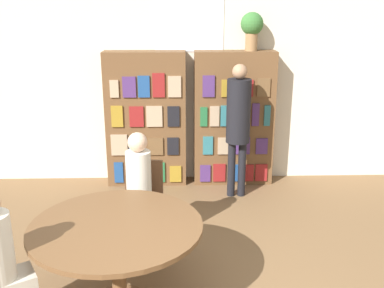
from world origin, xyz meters
name	(u,v)px	position (x,y,z in m)	size (l,w,h in m)	color
wall_back	(190,73)	(0.00, 3.88, 1.51)	(6.40, 0.07, 3.00)	beige
bookshelf_left	(146,119)	(-0.60, 3.69, 0.91)	(1.07, 0.34, 1.82)	brown
bookshelf_right	(234,119)	(0.60, 3.69, 0.91)	(1.07, 0.34, 1.82)	brown
flower_vase	(252,27)	(0.80, 3.69, 2.12)	(0.29, 0.29, 0.49)	#997047
reading_table	(117,236)	(-0.66, 0.99, 0.64)	(1.39, 1.39, 0.74)	brown
chair_left_side	(142,199)	(-0.53, 2.02, 0.49)	(0.45, 0.45, 0.88)	brown
seated_reader_left	(138,187)	(-0.56, 1.84, 0.70)	(0.28, 0.38, 1.24)	beige
seated_reader_right	(3,261)	(-1.40, 0.58, 0.68)	(0.40, 0.38, 1.21)	beige
librarian_standing	(238,118)	(0.59, 3.18, 1.05)	(0.30, 0.57, 1.72)	black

